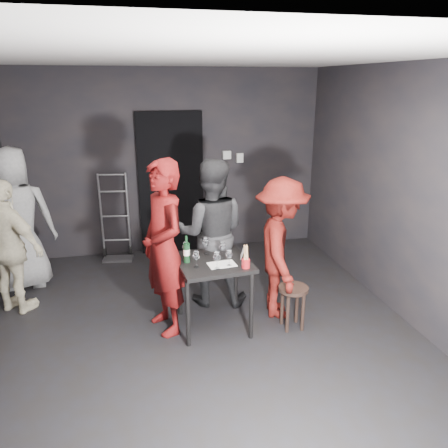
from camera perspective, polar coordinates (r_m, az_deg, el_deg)
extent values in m
cube|color=black|center=(4.68, -3.20, -14.14)|extent=(4.50, 5.00, 0.02)
cube|color=silver|center=(3.96, -3.92, 21.02)|extent=(4.50, 5.00, 0.02)
cube|color=black|center=(6.54, -7.08, 7.89)|extent=(4.50, 0.04, 2.70)
cube|color=black|center=(1.92, 9.26, -18.84)|extent=(4.50, 0.04, 2.70)
cube|color=black|center=(4.98, 22.99, 3.36)|extent=(0.04, 5.00, 2.70)
cube|color=black|center=(6.54, -6.92, 5.22)|extent=(0.95, 0.10, 2.10)
cube|color=#B7B7B2|center=(6.61, 0.37, 9.01)|extent=(0.12, 0.06, 0.12)
cube|color=#B7B7B2|center=(6.67, 2.06, 8.64)|extent=(0.10, 0.06, 0.14)
cylinder|color=#B2B2B7|center=(6.55, -15.72, 0.88)|extent=(0.03, 0.03, 1.27)
cylinder|color=#B2B2B7|center=(6.53, -12.40, 1.11)|extent=(0.03, 0.03, 1.27)
cube|color=#B2B2B7|center=(6.62, -13.67, -4.43)|extent=(0.42, 0.23, 0.03)
cylinder|color=black|center=(6.75, -15.31, -3.52)|extent=(0.04, 0.16, 0.16)
cylinder|color=black|center=(6.74, -12.09, -3.31)|extent=(0.04, 0.16, 0.16)
cube|color=black|center=(4.49, -1.39, -5.04)|extent=(0.72, 0.72, 0.04)
cylinder|color=black|center=(4.33, -4.75, -11.59)|extent=(0.04, 0.04, 0.71)
cylinder|color=black|center=(4.45, 3.59, -10.72)|extent=(0.04, 0.04, 0.71)
cylinder|color=black|center=(4.89, -5.81, -7.94)|extent=(0.04, 0.04, 0.71)
cylinder|color=black|center=(5.00, 1.55, -7.27)|extent=(0.04, 0.04, 0.71)
cylinder|color=black|center=(4.63, 9.06, -8.35)|extent=(0.31, 0.31, 0.04)
cylinder|color=black|center=(4.84, 9.49, -10.41)|extent=(0.04, 0.04, 0.41)
cylinder|color=black|center=(4.79, 7.59, -10.67)|extent=(0.04, 0.04, 0.41)
cylinder|color=black|center=(4.65, 8.31, -11.63)|extent=(0.04, 0.04, 0.41)
cylinder|color=black|center=(4.71, 10.26, -11.34)|extent=(0.04, 0.04, 0.41)
imported|color=maroon|center=(4.36, -7.98, -0.91)|extent=(0.75, 0.92, 2.18)
imported|color=#292A2C|center=(4.94, -1.70, 0.09)|extent=(1.04, 0.73, 1.94)
imported|color=maroon|center=(4.75, 7.47, -2.88)|extent=(0.70, 1.12, 1.61)
imported|color=#F1E5BF|center=(5.33, -26.22, -2.66)|extent=(1.00, 0.87, 1.55)
imported|color=gray|center=(5.85, -25.67, 2.12)|extent=(1.08, 0.65, 2.13)
cube|color=white|center=(4.39, -0.27, -5.30)|extent=(0.29, 0.21, 0.00)
cylinder|color=black|center=(4.43, -4.90, -3.78)|extent=(0.07, 0.07, 0.20)
cylinder|color=black|center=(4.38, -4.95, -2.07)|extent=(0.03, 0.03, 0.08)
cylinder|color=white|center=(4.43, -4.91, -3.67)|extent=(0.07, 0.07, 0.06)
cylinder|color=#B4191E|center=(4.31, 2.86, -5.16)|extent=(0.08, 0.08, 0.09)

